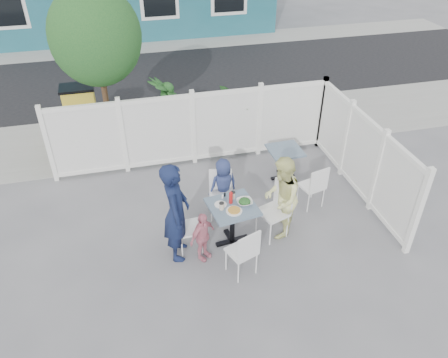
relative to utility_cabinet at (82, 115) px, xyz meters
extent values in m
plane|color=slate|center=(2.22, -4.00, -0.64)|extent=(80.00, 80.00, 0.00)
cube|color=gray|center=(2.22, -0.20, -0.64)|extent=(24.00, 2.60, 0.01)
cube|color=black|center=(2.22, 3.50, -0.64)|extent=(24.00, 5.00, 0.01)
cube|color=gray|center=(2.22, 6.60, -0.64)|extent=(24.00, 1.60, 0.01)
cube|color=black|center=(-0.78, 7.02, 0.96)|extent=(1.20, 0.04, 1.40)
cube|color=white|center=(2.32, -1.60, 0.18)|extent=(5.80, 0.04, 1.40)
cube|color=white|center=(2.32, -1.60, 0.92)|extent=(5.86, 0.08, 0.08)
cube|color=white|center=(2.32, -1.60, -0.58)|extent=(5.86, 0.08, 0.12)
cube|color=white|center=(5.22, -3.40, 0.18)|extent=(0.04, 3.60, 1.40)
cube|color=white|center=(5.22, -3.40, 0.92)|extent=(0.08, 3.66, 0.08)
cube|color=white|center=(5.22, -3.40, -0.58)|extent=(0.08, 3.66, 0.12)
cylinder|color=#382316|center=(0.62, -0.70, 0.56)|extent=(0.12, 0.12, 2.40)
ellipsoid|color=#18451E|center=(0.62, -0.70, 1.96)|extent=(1.80, 1.62, 1.98)
cube|color=gold|center=(0.00, 0.00, 0.00)|extent=(0.70, 0.50, 1.28)
imported|color=#18451E|center=(1.88, -0.90, 0.20)|extent=(0.95, 0.95, 1.68)
imported|color=#18451E|center=(3.59, -1.00, 0.07)|extent=(1.23, 1.39, 1.43)
cube|color=#415970|center=(2.46, -4.27, 0.12)|extent=(0.84, 0.84, 0.04)
cylinder|color=black|center=(2.46, -4.27, -0.26)|extent=(0.08, 0.08, 0.72)
cube|color=black|center=(2.46, -4.27, -0.62)|extent=(0.59, 0.16, 0.04)
cube|color=black|center=(2.46, -4.27, -0.62)|extent=(0.16, 0.59, 0.04)
cube|color=#415970|center=(3.98, -2.65, 0.03)|extent=(0.67, 0.67, 0.04)
cylinder|color=black|center=(3.98, -2.65, -0.31)|extent=(0.07, 0.07, 0.63)
cube|color=black|center=(3.98, -2.65, -0.62)|extent=(0.51, 0.09, 0.04)
cube|color=black|center=(3.98, -2.65, -0.62)|extent=(0.09, 0.51, 0.04)
cube|color=white|center=(1.74, -4.25, -0.19)|extent=(0.41, 0.43, 0.04)
cube|color=white|center=(1.55, -4.25, 0.06)|extent=(0.04, 0.42, 0.45)
cylinder|color=white|center=(1.90, -4.06, -0.42)|extent=(0.02, 0.02, 0.45)
cylinder|color=white|center=(1.91, -4.42, -0.42)|extent=(0.02, 0.02, 0.45)
cylinder|color=white|center=(1.56, -4.07, -0.42)|extent=(0.02, 0.02, 0.45)
cylinder|color=white|center=(1.57, -4.43, -0.42)|extent=(0.02, 0.02, 0.45)
cube|color=white|center=(3.17, -4.25, -0.15)|extent=(0.56, 0.58, 0.04)
cube|color=white|center=(3.37, -4.18, 0.12)|extent=(0.18, 0.44, 0.49)
cylinder|color=white|center=(3.06, -4.49, -0.40)|extent=(0.03, 0.03, 0.49)
cylinder|color=white|center=(2.93, -4.12, -0.40)|extent=(0.03, 0.03, 0.49)
cylinder|color=white|center=(3.41, -4.37, -0.40)|extent=(0.03, 0.03, 0.49)
cylinder|color=white|center=(3.28, -4.00, -0.40)|extent=(0.03, 0.03, 0.49)
cube|color=white|center=(2.44, -3.52, -0.20)|extent=(0.48, 0.46, 0.04)
cube|color=white|center=(2.48, -3.34, 0.04)|extent=(0.41, 0.11, 0.44)
cylinder|color=white|center=(2.58, -3.72, -0.42)|extent=(0.02, 0.02, 0.44)
cylinder|color=white|center=(2.24, -3.65, -0.42)|extent=(0.02, 0.02, 0.44)
cylinder|color=white|center=(2.64, -3.39, -0.42)|extent=(0.02, 0.02, 0.44)
cylinder|color=white|center=(2.30, -3.33, -0.42)|extent=(0.02, 0.02, 0.44)
cube|color=white|center=(2.42, -4.96, -0.20)|extent=(0.52, 0.51, 0.04)
cube|color=white|center=(2.49, -5.13, 0.04)|extent=(0.39, 0.17, 0.44)
cylinder|color=white|center=(2.20, -4.86, -0.42)|extent=(0.02, 0.02, 0.44)
cylinder|color=white|center=(2.53, -4.74, -0.42)|extent=(0.02, 0.02, 0.44)
cylinder|color=white|center=(2.32, -5.17, -0.42)|extent=(0.02, 0.02, 0.44)
cylinder|color=white|center=(2.64, -5.05, -0.42)|extent=(0.02, 0.02, 0.44)
cube|color=white|center=(4.16, -3.62, -0.21)|extent=(0.49, 0.48, 0.04)
cube|color=white|center=(4.20, -3.80, 0.04)|extent=(0.40, 0.13, 0.43)
cylinder|color=white|center=(3.95, -3.51, -0.42)|extent=(0.02, 0.02, 0.43)
cylinder|color=white|center=(4.28, -3.42, -0.42)|extent=(0.02, 0.02, 0.43)
cylinder|color=white|center=(4.03, -3.83, -0.42)|extent=(0.02, 0.02, 0.43)
cylinder|color=white|center=(4.37, -3.74, -0.42)|extent=(0.02, 0.02, 0.43)
imported|color=#121B3E|center=(1.53, -4.31, 0.23)|extent=(0.53, 0.71, 1.75)
imported|color=#D3D63E|center=(3.32, -4.22, 0.11)|extent=(0.82, 0.90, 1.51)
imported|color=navy|center=(2.53, -3.35, -0.10)|extent=(0.58, 0.43, 1.08)
imported|color=pink|center=(1.90, -4.51, -0.19)|extent=(0.56, 0.49, 0.91)
cylinder|color=white|center=(2.45, -4.41, 0.15)|extent=(0.26, 0.26, 0.02)
cylinder|color=white|center=(2.28, -4.20, 0.15)|extent=(0.20, 0.20, 0.01)
imported|color=white|center=(2.66, -4.26, 0.18)|extent=(0.26, 0.26, 0.06)
cylinder|color=beige|center=(2.27, -4.31, 0.20)|extent=(0.08, 0.08, 0.12)
cylinder|color=beige|center=(2.51, -4.07, 0.20)|extent=(0.08, 0.08, 0.12)
cylinder|color=red|center=(2.45, -4.18, 0.24)|extent=(0.06, 0.06, 0.20)
cylinder|color=white|center=(2.35, -4.03, 0.18)|extent=(0.03, 0.03, 0.07)
cylinder|color=black|center=(2.40, -3.99, 0.18)|extent=(0.03, 0.03, 0.06)
camera|label=1|loc=(0.99, -9.61, 4.55)|focal=35.00mm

